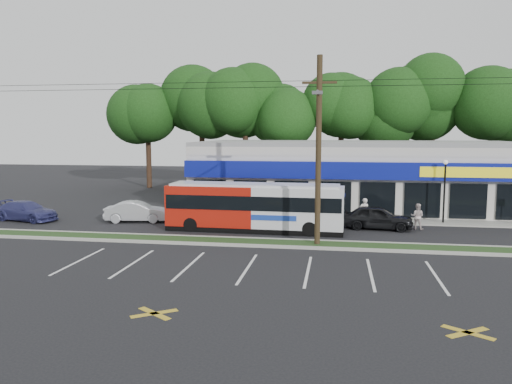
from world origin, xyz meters
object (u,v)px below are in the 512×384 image
object	(u,v)px
lamp_post	(445,184)
car_blue	(26,211)
car_silver	(137,212)
pedestrian_b	(417,216)
utility_pole	(315,145)
pedestrian_a	(364,212)
metrobus	(255,206)
car_dark	(377,217)

from	to	relation	value
lamp_post	car_blue	size ratio (longest dim) A/B	0.92
car_silver	pedestrian_b	world-z (taller)	pedestrian_b
utility_pole	pedestrian_a	bearing A→B (deg)	65.42
utility_pole	car_blue	distance (m)	20.98
metrobus	pedestrian_b	xyz separation A→B (m)	(9.97, 2.10, -0.73)
utility_pole	pedestrian_b	bearing A→B (deg)	42.59
car_silver	car_blue	bearing A→B (deg)	85.15
lamp_post	car_dark	bearing A→B (deg)	-150.67
car_dark	car_blue	xyz separation A→B (m)	(-23.61, -0.78, -0.08)
car_dark	lamp_post	bearing A→B (deg)	-55.37
car_silver	car_blue	world-z (taller)	car_silver
metrobus	car_dark	distance (m)	7.75
car_blue	pedestrian_b	xyz separation A→B (m)	(26.09, 1.09, 0.15)
metrobus	car_dark	world-z (taller)	metrobus
lamp_post	car_blue	xyz separation A→B (m)	(-28.09, -3.29, -2.00)
lamp_post	pedestrian_a	world-z (taller)	lamp_post
car_blue	pedestrian_a	size ratio (longest dim) A/B	2.57
utility_pole	car_dark	distance (m)	8.01
car_blue	pedestrian_a	world-z (taller)	pedestrian_a
car_silver	pedestrian_b	bearing A→B (deg)	-99.44
pedestrian_b	car_silver	bearing A→B (deg)	18.19
utility_pole	car_dark	xyz separation A→B (m)	(3.70, 5.36, -4.67)
car_dark	pedestrian_a	bearing A→B (deg)	39.48
car_dark	car_silver	bearing A→B (deg)	95.37
lamp_post	pedestrian_a	xyz separation A→B (m)	(-5.22, -1.42, -1.77)
car_silver	car_blue	xyz separation A→B (m)	(-7.72, -0.76, -0.03)
pedestrian_a	car_dark	bearing A→B (deg)	107.09
car_dark	utility_pole	bearing A→B (deg)	150.72
car_dark	pedestrian_a	size ratio (longest dim) A/B	2.44
lamp_post	car_blue	distance (m)	28.35
utility_pole	metrobus	world-z (taller)	utility_pole
utility_pole	car_blue	size ratio (longest dim) A/B	10.81
car_silver	pedestrian_a	world-z (taller)	pedestrian_a
car_dark	pedestrian_a	world-z (taller)	pedestrian_a
utility_pole	pedestrian_a	size ratio (longest dim) A/B	27.80
lamp_post	pedestrian_b	size ratio (longest dim) A/B	2.60
metrobus	car_silver	distance (m)	8.63
pedestrian_a	car_blue	bearing A→B (deg)	-12.40
utility_pole	lamp_post	size ratio (longest dim) A/B	11.76
lamp_post	car_dark	world-z (taller)	lamp_post
utility_pole	car_silver	world-z (taller)	utility_pole
pedestrian_a	pedestrian_b	bearing A→B (deg)	149.19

